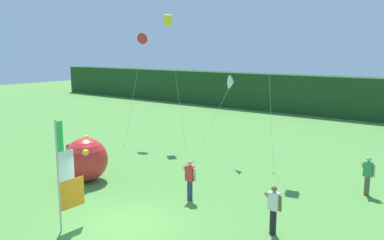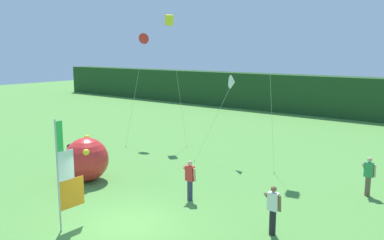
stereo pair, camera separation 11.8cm
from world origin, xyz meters
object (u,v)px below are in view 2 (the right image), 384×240
Objects in this scene: kite_yellow_box_2 at (169,21)px; person_far_left at (273,209)px; inflatable_balloon at (86,159)px; banner_flag at (66,177)px; person_near_banner at (369,175)px; person_mid_field at (190,179)px; kite_red_delta_1 at (144,39)px; kite_white_delta_3 at (233,82)px.

person_far_left is at bearing -35.97° from kite_yellow_box_2.
banner_flag is at bearing -44.75° from inflatable_balloon.
inflatable_balloon reaches higher than person_near_banner.
banner_flag is 2.31× the size of person_mid_field.
person_mid_field is at bearing 10.54° from inflatable_balloon.
kite_red_delta_1 reaches higher than person_mid_field.
person_mid_field is 0.99× the size of person_far_left.
person_mid_field is 0.79× the size of inflatable_balloon.
kite_white_delta_3 is at bearing 107.86° from person_mid_field.
person_near_banner is 16.33m from kite_red_delta_1.
banner_flag is 5.25m from inflatable_balloon.
person_near_banner is 0.35× the size of kite_white_delta_3.
kite_white_delta_3 is at bearing -14.97° from kite_yellow_box_2.
kite_yellow_box_2 is at bearing 144.03° from person_far_left.
banner_flag is 0.46× the size of kite_yellow_box_2.
person_near_banner is 5.95m from person_far_left.
kite_red_delta_1 is at bearing 116.79° from inflatable_balloon.
kite_red_delta_1 is at bearing 149.49° from person_far_left.
kite_yellow_box_2 reaches higher than banner_flag.
person_mid_field is at bearing -45.04° from kite_yellow_box_2.
person_far_left is at bearing -30.51° from kite_red_delta_1.
kite_red_delta_1 is at bearing 173.41° from kite_white_delta_3.
kite_white_delta_3 is at bearing 65.85° from inflatable_balloon.
kite_yellow_box_2 reaches higher than person_far_left.
kite_red_delta_1 is 0.87× the size of kite_yellow_box_2.
inflatable_balloon is (-5.35, -0.99, 0.14)m from person_mid_field.
kite_red_delta_1 is 7.89m from kite_white_delta_3.
person_near_banner is 0.20× the size of kite_yellow_box_2.
kite_white_delta_3 reaches higher than banner_flag.
inflatable_balloon is at bearing -114.15° from kite_white_delta_3.
inflatable_balloon is at bearing 135.25° from banner_flag.
banner_flag is 6.99m from person_far_left.
inflatable_balloon is at bearing -63.21° from kite_red_delta_1.
person_near_banner is (7.23, 9.63, -0.95)m from banner_flag.
kite_red_delta_1 reaches higher than person_near_banner.
person_near_banner is at bearing -12.32° from kite_yellow_box_2.
person_far_left is 10.02m from kite_white_delta_3.
person_far_left is 0.23× the size of kite_red_delta_1.
kite_yellow_box_2 is (-13.48, 2.95, 7.02)m from person_near_banner.
kite_white_delta_3 reaches higher than person_far_left.
person_far_left is 0.20× the size of kite_yellow_box_2.
kite_white_delta_3 is (5.87, -1.57, -3.60)m from kite_yellow_box_2.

